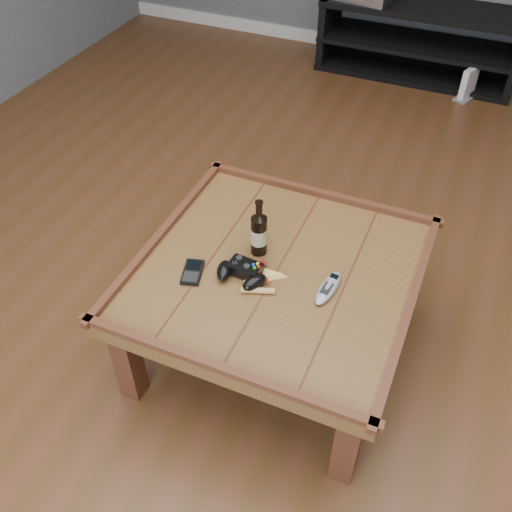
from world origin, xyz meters
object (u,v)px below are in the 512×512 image
at_px(remote_control, 328,288).
at_px(game_controller, 242,273).
at_px(coffee_table, 277,280).
at_px(pizza_slice, 259,277).
at_px(game_console, 468,85).
at_px(smartphone, 192,272).
at_px(beer_bottle, 259,232).
at_px(media_console, 419,41).

bearing_deg(remote_control, game_controller, -162.41).
distance_m(game_controller, remote_control, 0.31).
bearing_deg(remote_control, coffee_table, 177.53).
xyz_separation_m(pizza_slice, game_console, (0.46, 2.59, -0.36)).
bearing_deg(pizza_slice, smartphone, 177.38).
bearing_deg(pizza_slice, game_controller, 179.98).
relative_size(beer_bottle, remote_control, 1.26).
height_order(game_controller, game_console, game_controller).
xyz_separation_m(game_controller, pizza_slice, (0.06, 0.02, -0.02)).
bearing_deg(remote_control, pizza_slice, -164.33).
xyz_separation_m(game_controller, remote_control, (0.30, 0.06, -0.01)).
height_order(smartphone, game_console, smartphone).
bearing_deg(game_controller, smartphone, -158.66).
xyz_separation_m(media_console, game_controller, (-0.10, -2.84, 0.23)).
xyz_separation_m(smartphone, remote_control, (0.48, 0.12, 0.01)).
bearing_deg(remote_control, smartphone, -160.87).
bearing_deg(beer_bottle, remote_control, -16.41).
relative_size(coffee_table, game_controller, 4.91).
relative_size(media_console, game_console, 6.35).
bearing_deg(beer_bottle, game_controller, -90.46).
xyz_separation_m(media_console, remote_control, (0.20, -2.78, 0.22)).
xyz_separation_m(coffee_table, game_console, (0.41, 2.52, -0.29)).
relative_size(coffee_table, beer_bottle, 4.34).
xyz_separation_m(beer_bottle, remote_control, (0.30, -0.09, -0.08)).
bearing_deg(media_console, coffee_table, -90.00).
height_order(coffee_table, remote_control, remote_control).
bearing_deg(smartphone, remote_control, -2.77).
bearing_deg(pizza_slice, remote_control, -9.63).
height_order(coffee_table, game_console, coffee_table).
bearing_deg(pizza_slice, beer_bottle, 93.69).
bearing_deg(remote_control, beer_bottle, 169.15).
relative_size(beer_bottle, game_controller, 1.13).
bearing_deg(coffee_table, game_controller, -137.54).
distance_m(coffee_table, pizza_slice, 0.11).
bearing_deg(smartphone, coffee_table, 11.23).
bearing_deg(media_console, game_controller, -92.06).
bearing_deg(coffee_table, smartphone, -152.42).
bearing_deg(game_controller, game_console, 83.98).
xyz_separation_m(media_console, smartphone, (-0.28, -2.89, 0.21)).
xyz_separation_m(smartphone, game_console, (0.69, 2.66, -0.36)).
height_order(media_console, pizza_slice, media_console).
distance_m(smartphone, game_console, 2.77).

